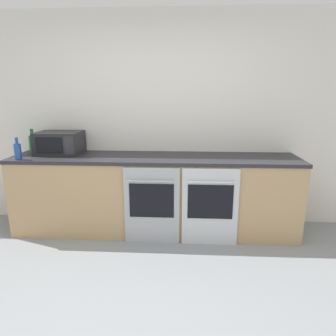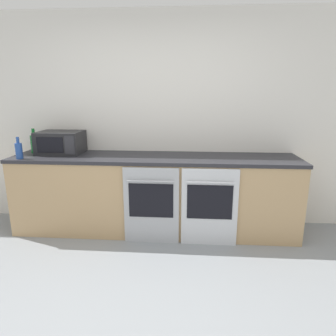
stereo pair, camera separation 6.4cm
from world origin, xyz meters
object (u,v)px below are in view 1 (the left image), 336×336
oven_left (152,206)px  bottle_blue (18,151)px  oven_right (210,207)px  microwave (60,143)px  bottle_green (33,144)px

oven_left → bottle_blue: size_ratio=3.54×
oven_left → oven_right: (0.64, 0.00, 0.00)m
oven_right → microwave: bearing=166.1°
oven_right → bottle_green: bottle_green is taller
oven_left → oven_right: 0.64m
oven_right → bottle_blue: size_ratio=3.54×
oven_left → bottle_blue: bottle_blue is taller
bottle_blue → oven_left: bearing=-3.8°
bottle_green → microwave: bearing=-0.4°
microwave → bottle_blue: microwave is taller
oven_left → microwave: size_ratio=1.67×
oven_left → bottle_blue: bearing=176.2°
microwave → bottle_green: bottle_green is taller
microwave → bottle_blue: bearing=-134.2°
bottle_green → bottle_blue: 0.35m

